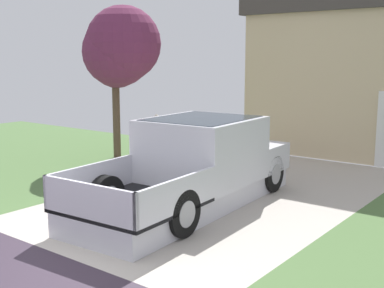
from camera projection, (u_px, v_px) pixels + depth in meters
The scene contains 5 objects.
pickup_truck at pixel (199, 165), 9.95m from camera, with size 2.33×5.47×1.71m.
person_with_hat at pixel (157, 146), 11.38m from camera, with size 0.48×0.42×1.64m.
handbag at pixel (144, 181), 11.30m from camera, with size 0.31×0.19×0.38m.
front_yard_tree at pixel (120, 50), 13.99m from camera, with size 2.21×2.14×4.35m.
wheeled_trash_bin at pixel (197, 134), 15.45m from camera, with size 0.60×0.72×1.01m.
Camera 1 is at (5.64, -4.35, 2.87)m, focal length 46.48 mm.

